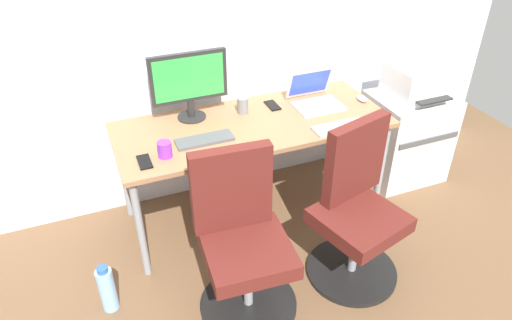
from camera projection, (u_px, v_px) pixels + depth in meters
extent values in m
plane|color=brown|center=(253.00, 211.00, 3.34)|extent=(5.28, 5.28, 0.00)
cube|color=silver|center=(227.00, 10.00, 2.96)|extent=(4.40, 0.04, 2.60)
cube|color=#996B47|center=(253.00, 125.00, 2.96)|extent=(1.72, 0.70, 0.03)
cylinder|color=gray|center=(141.00, 230.00, 2.67)|extent=(0.04, 0.04, 0.69)
cylinder|color=gray|center=(381.00, 169.00, 3.18)|extent=(0.04, 0.04, 0.69)
cylinder|color=gray|center=(124.00, 174.00, 3.13)|extent=(0.04, 0.04, 0.69)
cylinder|color=gray|center=(336.00, 128.00, 3.64)|extent=(0.04, 0.04, 0.69)
cylinder|color=black|center=(249.00, 304.00, 2.64)|extent=(0.54, 0.54, 0.03)
cylinder|color=gray|center=(248.00, 281.00, 2.54)|extent=(0.05, 0.05, 0.34)
cube|color=#591E19|center=(248.00, 252.00, 2.42)|extent=(0.47, 0.47, 0.09)
cube|color=#591E19|center=(232.00, 189.00, 2.40)|extent=(0.42, 0.10, 0.48)
cylinder|color=black|center=(351.00, 270.00, 2.85)|extent=(0.54, 0.54, 0.03)
cylinder|color=gray|center=(355.00, 248.00, 2.75)|extent=(0.05, 0.05, 0.34)
cube|color=#591E19|center=(359.00, 220.00, 2.63)|extent=(0.54, 0.54, 0.09)
cube|color=#591E19|center=(355.00, 160.00, 2.63)|extent=(0.42, 0.18, 0.48)
cube|color=silver|center=(406.00, 137.00, 3.54)|extent=(0.56, 0.46, 0.67)
cube|color=#4C4C4C|center=(429.00, 140.00, 3.31)|extent=(0.50, 0.01, 0.04)
cube|color=silver|center=(417.00, 81.00, 3.29)|extent=(0.38, 0.34, 0.24)
cube|color=#262626|center=(435.00, 101.00, 3.17)|extent=(0.27, 0.06, 0.01)
cylinder|color=#8CBFF2|center=(107.00, 290.00, 2.57)|extent=(0.09, 0.09, 0.28)
cylinder|color=#2D59B2|center=(102.00, 270.00, 2.48)|extent=(0.06, 0.06, 0.03)
cylinder|color=#262626|center=(192.00, 117.00, 3.00)|extent=(0.18, 0.18, 0.01)
cylinder|color=#262626|center=(191.00, 108.00, 2.97)|extent=(0.04, 0.04, 0.11)
cube|color=#262626|center=(188.00, 77.00, 2.85)|extent=(0.48, 0.03, 0.31)
cube|color=green|center=(189.00, 78.00, 2.84)|extent=(0.43, 0.00, 0.26)
cube|color=silver|center=(318.00, 106.00, 3.12)|extent=(0.31, 0.22, 0.02)
cube|color=silver|center=(309.00, 83.00, 3.17)|extent=(0.31, 0.08, 0.20)
cube|color=blue|center=(310.00, 83.00, 3.16)|extent=(0.28, 0.06, 0.17)
cube|color=#515156|center=(205.00, 140.00, 2.76)|extent=(0.34, 0.12, 0.02)
cube|color=#B7B7B7|center=(340.00, 127.00, 2.88)|extent=(0.34, 0.12, 0.02)
ellipsoid|color=silver|center=(207.00, 156.00, 2.60)|extent=(0.06, 0.10, 0.03)
ellipsoid|color=silver|center=(362.00, 99.00, 3.19)|extent=(0.06, 0.10, 0.03)
cylinder|color=purple|center=(165.00, 149.00, 2.60)|extent=(0.08, 0.08, 0.09)
cylinder|color=slate|center=(243.00, 105.00, 3.03)|extent=(0.07, 0.07, 0.10)
cube|color=black|center=(272.00, 105.00, 3.13)|extent=(0.07, 0.14, 0.01)
cube|color=black|center=(145.00, 162.00, 2.57)|extent=(0.07, 0.14, 0.01)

